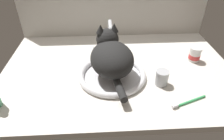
# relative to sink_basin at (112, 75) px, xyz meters

# --- Properties ---
(countertop) EXTENTS (1.17, 0.77, 0.03)m
(countertop) POSITION_rel_sink_basin_xyz_m (0.03, 0.07, -0.03)
(countertop) COLOR silver
(countertop) RESTS_ON ground
(backsplash_wall) EXTENTS (1.17, 0.02, 0.40)m
(backsplash_wall) POSITION_rel_sink_basin_xyz_m (0.03, 0.47, 0.16)
(backsplash_wall) COLOR beige
(backsplash_wall) RESTS_ON ground
(sink_basin) EXTENTS (0.33, 0.33, 0.03)m
(sink_basin) POSITION_rel_sink_basin_xyz_m (0.00, 0.00, 0.00)
(sink_basin) COLOR white
(sink_basin) RESTS_ON countertop
(faucet) EXTENTS (0.21, 0.12, 0.21)m
(faucet) POSITION_rel_sink_basin_xyz_m (0.00, 0.19, 0.07)
(faucet) COLOR silver
(faucet) RESTS_ON countertop
(cat) EXTENTS (0.24, 0.37, 0.20)m
(cat) POSITION_rel_sink_basin_xyz_m (-0.00, 0.02, 0.10)
(cat) COLOR black
(cat) RESTS_ON sink_basin
(metal_jar) EXTENTS (0.06, 0.06, 0.07)m
(metal_jar) POSITION_rel_sink_basin_xyz_m (0.22, -0.07, 0.02)
(metal_jar) COLOR #B2B5BA
(metal_jar) RESTS_ON countertop
(pill_bottle) EXTENTS (0.06, 0.06, 0.08)m
(pill_bottle) POSITION_rel_sink_basin_xyz_m (0.45, 0.12, 0.02)
(pill_bottle) COLOR white
(pill_bottle) RESTS_ON countertop
(toothbrush) EXTENTS (0.16, 0.07, 0.02)m
(toothbrush) POSITION_rel_sink_basin_xyz_m (0.30, -0.19, -0.01)
(toothbrush) COLOR #3FB266
(toothbrush) RESTS_ON countertop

